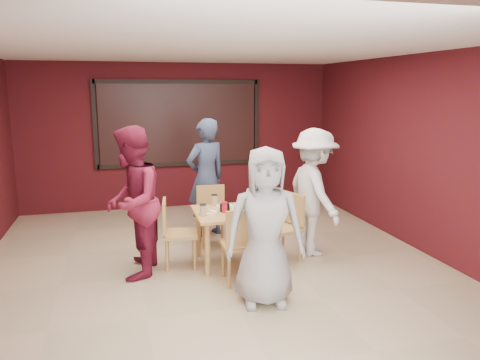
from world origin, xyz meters
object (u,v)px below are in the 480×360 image
object	(u,v)px
chair_left	(174,229)
diner_front	(265,227)
diner_right	(314,192)
diner_left	(132,203)
chair_front	(242,241)
chair_right	(286,223)
dining_table	(229,217)
chair_back	(212,212)
diner_back	(206,178)

from	to	relation	value
chair_left	diner_front	size ratio (longest dim) A/B	0.52
diner_front	diner_right	size ratio (longest dim) A/B	0.97
chair_left	diner_left	bearing A→B (deg)	-163.91
chair_front	chair_right	bearing A→B (deg)	39.14
chair_right	dining_table	bearing A→B (deg)	175.07
chair_front	chair_back	size ratio (longest dim) A/B	1.08
dining_table	chair_left	bearing A→B (deg)	174.52
chair_right	diner_front	world-z (taller)	diner_front
diner_front	chair_front	bearing A→B (deg)	111.39
dining_table	diner_left	xyz separation A→B (m)	(-1.25, -0.08, 0.30)
dining_table	chair_right	bearing A→B (deg)	-4.93
chair_front	chair_left	world-z (taller)	chair_front
diner_back	diner_left	bearing A→B (deg)	28.18
diner_front	chair_right	bearing A→B (deg)	69.99
dining_table	chair_left	distance (m)	0.74
diner_back	diner_left	distance (m)	1.83
dining_table	chair_left	xyz separation A→B (m)	(-0.72, 0.07, -0.13)
chair_left	diner_front	world-z (taller)	diner_front
chair_back	diner_left	distance (m)	1.58
chair_front	diner_right	distance (m)	1.51
chair_left	diner_front	bearing A→B (deg)	-57.76
chair_right	diner_back	bearing A→B (deg)	121.19
chair_left	diner_back	xyz separation A→B (m)	(0.66, 1.24, 0.42)
diner_back	dining_table	bearing A→B (deg)	71.40
dining_table	diner_left	distance (m)	1.29
chair_right	chair_left	bearing A→B (deg)	174.80
chair_back	diner_right	distance (m)	1.56
chair_front	diner_front	bearing A→B (deg)	-78.54
chair_front	diner_back	size ratio (longest dim) A/B	0.51
chair_right	diner_right	size ratio (longest dim) A/B	0.52
diner_right	diner_back	bearing A→B (deg)	41.31
chair_right	diner_back	world-z (taller)	diner_back
dining_table	chair_back	xyz separation A→B (m)	(-0.06, 0.87, -0.14)
chair_left	diner_right	size ratio (longest dim) A/B	0.51
diner_front	diner_right	distance (m)	1.74
chair_back	diner_front	size ratio (longest dim) A/B	0.51
dining_table	chair_right	size ratio (longest dim) A/B	1.01
chair_back	chair_right	distance (m)	1.25
chair_front	diner_right	xyz separation A→B (m)	(1.24, 0.79, 0.35)
chair_back	diner_back	size ratio (longest dim) A/B	0.47
chair_right	diner_back	xyz separation A→B (m)	(-0.83, 1.38, 0.41)
chair_right	diner_front	size ratio (longest dim) A/B	0.54
dining_table	chair_front	world-z (taller)	chair_front
diner_back	chair_right	bearing A→B (deg)	99.80
dining_table	diner_back	world-z (taller)	diner_back
chair_front	diner_right	bearing A→B (deg)	32.29
chair_left	diner_back	bearing A→B (deg)	61.97
chair_right	diner_back	size ratio (longest dim) A/B	0.49
chair_back	diner_right	world-z (taller)	diner_right
chair_back	diner_back	world-z (taller)	diner_back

